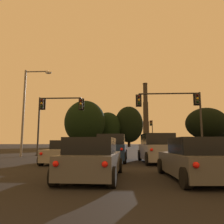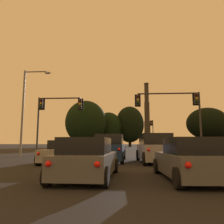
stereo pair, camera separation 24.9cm
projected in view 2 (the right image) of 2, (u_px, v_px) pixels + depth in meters
sedan_left_lane_front at (64, 152)px, 14.12m from camera, size 2.10×4.75×1.43m
hatchback_center_lane_second at (88, 160)px, 7.81m from camera, size 2.06×4.17×1.44m
suv_right_lane_front at (155, 149)px, 14.21m from camera, size 2.29×4.97×1.86m
suv_center_lane_front at (110, 148)px, 15.37m from camera, size 2.22×4.95×1.86m
hatchback_right_lane_second at (190, 160)px, 7.49m from camera, size 2.04×4.16×1.44m
traffic_light_overhead_right at (178, 107)px, 21.12m from camera, size 6.40×0.50×6.18m
traffic_light_far_right at (152, 130)px, 51.03m from camera, size 0.78×0.50×6.63m
traffic_light_overhead_left at (53, 111)px, 22.59m from camera, size 4.86×0.50×6.00m
street_lamp at (27, 103)px, 21.16m from camera, size 2.73×0.36×8.40m
smokestack at (147, 120)px, 150.51m from camera, size 6.63×6.63×43.30m
treeline_far_left at (109, 128)px, 74.82m from camera, size 8.98×8.08×11.82m
treeline_center_left at (130, 124)px, 76.97m from camera, size 9.96×8.97×14.22m
treeline_right_mid at (214, 126)px, 76.93m from camera, size 13.91×12.52×11.85m
treeline_far_right at (207, 124)px, 67.37m from camera, size 12.62×11.36×12.20m
treeline_center_right at (86, 122)px, 69.32m from camera, size 12.98×11.68×14.77m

